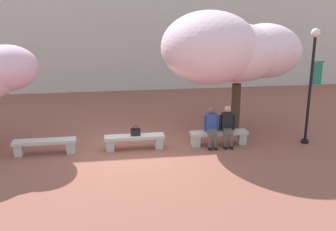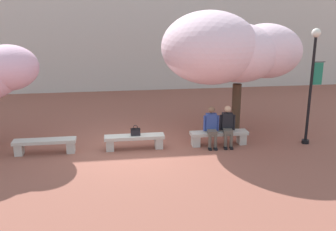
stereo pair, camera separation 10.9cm
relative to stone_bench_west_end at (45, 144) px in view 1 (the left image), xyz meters
name	(u,v)px [view 1 (the left image)]	position (x,y,z in m)	size (l,w,h in m)	color
ground_plane	(135,149)	(2.74, 0.00, -0.31)	(100.00, 100.00, 0.00)	#8E5142
building_facade	(119,1)	(2.74, 10.78, 4.29)	(28.00, 4.00, 9.19)	beige
stone_bench_west_end	(45,144)	(0.00, 0.00, 0.00)	(1.88, 0.43, 0.45)	#BCB7AD
stone_bench_near_west	(135,140)	(2.74, 0.00, 0.00)	(1.88, 0.43, 0.45)	#BCB7AD
stone_bench_center	(219,136)	(5.48, 0.00, 0.00)	(1.88, 0.43, 0.45)	#BCB7AD
person_seated_left	(212,125)	(5.20, -0.05, 0.39)	(0.51, 0.71, 1.29)	black
person_seated_right	(227,124)	(5.73, -0.05, 0.39)	(0.51, 0.72, 1.29)	black
handbag	(136,132)	(2.77, 0.00, 0.27)	(0.30, 0.15, 0.34)	black
cherry_tree_main	(229,50)	(6.10, 1.32, 2.61)	(4.94, 3.57, 4.24)	#473323
lamp_post_with_banner	(312,76)	(8.35, -0.27, 1.94)	(0.54, 0.28, 3.72)	black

